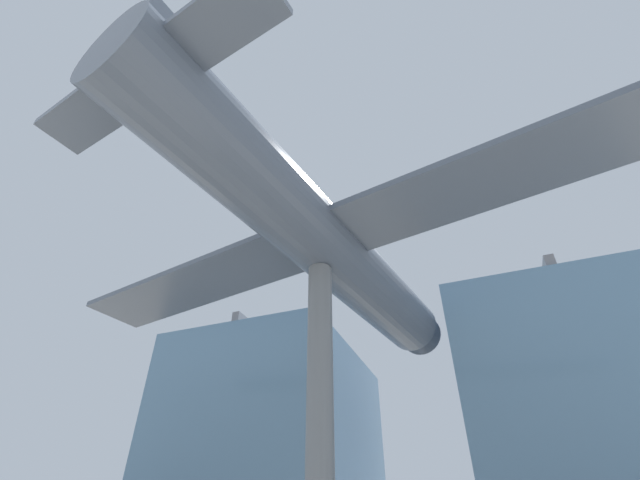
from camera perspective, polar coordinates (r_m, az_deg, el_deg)
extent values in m
cube|color=slate|center=(23.27, -6.09, -27.41)|extent=(8.30, 10.45, 10.21)
cube|color=slate|center=(24.63, -5.28, -14.89)|extent=(0.36, 9.93, 0.60)
cube|color=slate|center=(21.14, 32.11, -21.90)|extent=(8.30, 10.45, 10.21)
cube|color=slate|center=(22.63, 27.80, -8.90)|extent=(0.36, 9.93, 0.60)
cylinder|color=slate|center=(10.00, 0.00, -23.40)|extent=(0.61, 0.61, 7.86)
cylinder|color=#4C5666|center=(12.04, 0.00, 0.00)|extent=(4.48, 13.84, 1.93)
cube|color=#4C5666|center=(12.04, 0.00, 0.00)|extent=(18.30, 5.56, 0.18)
cube|color=#4C5666|center=(9.12, -21.82, 19.97)|extent=(5.91, 2.08, 0.18)
cube|color=#4C5666|center=(9.99, -20.37, 23.49)|extent=(0.38, 1.11, 2.04)
cone|color=#4C5666|center=(17.91, 12.77, -11.75)|extent=(1.79, 1.25, 1.64)
sphere|color=black|center=(18.49, 13.53, -12.41)|extent=(0.44, 0.44, 0.44)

